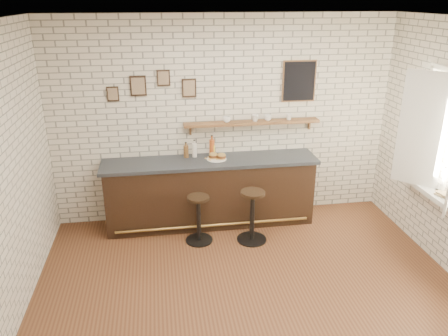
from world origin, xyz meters
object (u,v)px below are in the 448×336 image
Objects in this scene: bitters_bottle_brown at (186,151)px; bitters_bottle_amber at (212,148)px; ciabatta_sandwich at (217,156)px; book_lower at (442,197)px; shelf_cup_a at (227,119)px; shelf_cup_b at (255,118)px; shelf_cup_c at (268,118)px; shelf_cup_d at (289,117)px; bitters_bottle_white at (194,150)px; bar_counter at (211,192)px; book_upper at (441,195)px; bar_stool_left at (199,217)px; condiment_bottle_yellow at (213,150)px; sandwich_plate at (217,159)px; bar_stool_right at (252,214)px.

bitters_bottle_amber is (0.38, -0.00, 0.04)m from bitters_bottle_brown.
ciabatta_sandwich is 1.06× the size of book_lower.
shelf_cup_b is (0.42, 0.00, 0.00)m from shelf_cup_a.
ciabatta_sandwich is 2.32× the size of shelf_cup_c.
bitters_bottle_amber is (-0.06, 0.15, 0.08)m from ciabatta_sandwich.
shelf_cup_d is (1.10, 0.19, 0.48)m from ciabatta_sandwich.
bitters_bottle_brown reaches higher than ciabatta_sandwich.
bitters_bottle_white is (0.12, 0.00, 0.01)m from bitters_bottle_brown.
bar_counter is 11.95× the size of ciabatta_sandwich.
shelf_cup_d is at bearing 1.44° from bitters_bottle_brown.
shelf_cup_d is at bearing -32.13° from shelf_cup_a.
bar_counter is at bearing -165.70° from shelf_cup_d.
ciabatta_sandwich is 1.12× the size of bitters_bottle_brown.
shelf_cup_d reaches higher than book_upper.
shelf_cup_b is 0.93× the size of shelf_cup_c.
bitters_bottle_amber is 2.87× the size of shelf_cup_a.
bar_counter is 4.53× the size of bar_stool_left.
shelf_cup_b reaches higher than book_lower.
condiment_bottle_yellow is at bearing -0.00° from bitters_bottle_white.
shelf_cup_a is (0.48, 0.04, 0.43)m from bitters_bottle_white.
sandwich_plate is 1.30× the size of condiment_bottle_yellow.
bar_stool_left is 0.91× the size of bar_stool_right.
bitters_bottle_brown is 2.10× the size of shelf_cup_a.
bar_counter is 11.93× the size of bitters_bottle_white.
bitters_bottle_white reaches higher than book_upper.
condiment_bottle_yellow is 3.06m from book_upper.
bitters_bottle_white reaches higher than sandwich_plate.
bar_counter is at bearing 143.42° from book_upper.
shelf_cup_a is 1.14× the size of shelf_cup_d.
bar_stool_left is 6.59× the size of shelf_cup_b.
ciabatta_sandwich is 0.35m from bitters_bottle_white.
sandwich_plate reaches higher than book_lower.
condiment_bottle_yellow is 0.29× the size of bar_stool_right.
book_lower is (2.57, -1.69, -0.16)m from condiment_bottle_yellow.
bar_stool_right is (0.71, -0.76, -0.72)m from bitters_bottle_white.
bitters_bottle_white is (-0.31, 0.15, 0.05)m from ciabatta_sandwich.
book_upper is at bearing -45.18° from shelf_cup_d.
bitters_bottle_white is at bearing 88.09° from bar_stool_left.
book_upper is (1.75, -1.70, -0.58)m from shelf_cup_c.
ciabatta_sandwich is 0.93m from shelf_cup_c.
sandwich_plate is 0.05m from ciabatta_sandwich.
shelf_cup_b is at bearing 2.16° from bitters_bottle_brown.
bitters_bottle_white is 2.70× the size of shelf_cup_d.
bar_stool_left is at bearing -112.54° from bitters_bottle_amber.
bar_stool_right is (0.50, -0.60, -0.11)m from bar_counter.
sandwich_plate is at bearing -76.00° from condiment_bottle_yellow.
bar_counter reaches higher than book_upper.
shelf_cup_b is 2.67m from book_lower.
shelf_cup_b is at bearing 18.02° from ciabatta_sandwich.
book_lower is at bearing -111.24° from shelf_cup_c.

